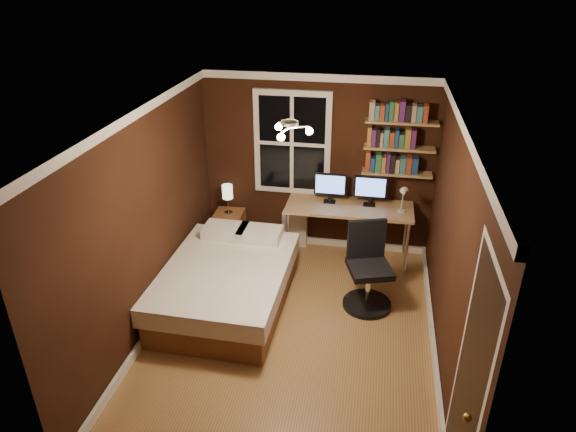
% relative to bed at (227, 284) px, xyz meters
% --- Properties ---
extents(floor, '(4.20, 4.20, 0.00)m').
position_rel_bed_xyz_m(floor, '(0.86, -0.42, -0.29)').
color(floor, brown).
rests_on(floor, ground).
extents(wall_back, '(3.20, 0.04, 2.50)m').
position_rel_bed_xyz_m(wall_back, '(0.86, 1.68, 0.96)').
color(wall_back, black).
rests_on(wall_back, ground).
extents(wall_left, '(0.04, 4.20, 2.50)m').
position_rel_bed_xyz_m(wall_left, '(-0.74, -0.42, 0.96)').
color(wall_left, black).
rests_on(wall_left, ground).
extents(wall_right, '(0.04, 4.20, 2.50)m').
position_rel_bed_xyz_m(wall_right, '(2.46, -0.42, 0.96)').
color(wall_right, black).
rests_on(wall_right, ground).
extents(ceiling, '(3.20, 4.20, 0.02)m').
position_rel_bed_xyz_m(ceiling, '(0.86, -0.42, 2.21)').
color(ceiling, white).
rests_on(ceiling, wall_back).
extents(window, '(1.06, 0.06, 1.46)m').
position_rel_bed_xyz_m(window, '(0.51, 1.65, 1.26)').
color(window, white).
rests_on(window, wall_back).
extents(door, '(0.03, 0.82, 2.05)m').
position_rel_bed_xyz_m(door, '(2.45, -1.97, 0.74)').
color(door, black).
rests_on(door, ground).
extents(door_knob, '(0.06, 0.06, 0.06)m').
position_rel_bed_xyz_m(door_knob, '(2.41, -2.27, 0.71)').
color(door_knob, '#B68E38').
rests_on(door_knob, door).
extents(ceiling_fixture, '(0.44, 0.44, 0.18)m').
position_rel_bed_xyz_m(ceiling_fixture, '(0.86, -0.52, 2.11)').
color(ceiling_fixture, beige).
rests_on(ceiling_fixture, ceiling).
extents(bookshelf_lower, '(0.92, 0.22, 0.03)m').
position_rel_bed_xyz_m(bookshelf_lower, '(1.94, 1.56, 0.96)').
color(bookshelf_lower, '#9E7B4C').
rests_on(bookshelf_lower, wall_back).
extents(books_row_lower, '(0.60, 0.16, 0.23)m').
position_rel_bed_xyz_m(books_row_lower, '(1.94, 1.56, 1.09)').
color(books_row_lower, '#973A1B').
rests_on(books_row_lower, bookshelf_lower).
extents(bookshelf_middle, '(0.92, 0.22, 0.03)m').
position_rel_bed_xyz_m(bookshelf_middle, '(1.94, 1.56, 1.31)').
color(bookshelf_middle, '#9E7B4C').
rests_on(bookshelf_middle, wall_back).
extents(books_row_middle, '(0.60, 0.16, 0.23)m').
position_rel_bed_xyz_m(books_row_middle, '(1.94, 1.56, 1.44)').
color(books_row_middle, navy).
rests_on(books_row_middle, bookshelf_middle).
extents(bookshelf_upper, '(0.92, 0.22, 0.03)m').
position_rel_bed_xyz_m(bookshelf_upper, '(1.94, 1.56, 1.66)').
color(bookshelf_upper, '#9E7B4C').
rests_on(bookshelf_upper, wall_back).
extents(books_row_upper, '(0.66, 0.16, 0.23)m').
position_rel_bed_xyz_m(books_row_upper, '(1.94, 1.56, 1.79)').
color(books_row_upper, '#2A6240').
rests_on(books_row_upper, bookshelf_upper).
extents(bed, '(1.47, 2.01, 0.68)m').
position_rel_bed_xyz_m(bed, '(0.00, 0.00, 0.00)').
color(bed, brown).
rests_on(bed, ground).
extents(nightstand, '(0.42, 0.42, 0.51)m').
position_rel_bed_xyz_m(nightstand, '(-0.38, 1.43, -0.03)').
color(nightstand, brown).
rests_on(nightstand, ground).
extents(bedside_lamp, '(0.15, 0.15, 0.44)m').
position_rel_bed_xyz_m(bedside_lamp, '(-0.38, 1.43, 0.44)').
color(bedside_lamp, beige).
rests_on(bedside_lamp, nightstand).
extents(radiator, '(0.36, 0.12, 0.54)m').
position_rel_bed_xyz_m(radiator, '(0.56, 1.58, -0.02)').
color(radiator, silver).
rests_on(radiator, ground).
extents(desk, '(1.71, 0.64, 0.81)m').
position_rel_bed_xyz_m(desk, '(1.35, 1.34, 0.46)').
color(desk, '#9E7B4C').
rests_on(desk, ground).
extents(monitor_left, '(0.44, 0.12, 0.42)m').
position_rel_bed_xyz_m(monitor_left, '(1.07, 1.43, 0.73)').
color(monitor_left, black).
rests_on(monitor_left, desk).
extents(monitor_right, '(0.44, 0.12, 0.42)m').
position_rel_bed_xyz_m(monitor_right, '(1.61, 1.43, 0.73)').
color(monitor_right, black).
rests_on(monitor_right, desk).
extents(desk_lamp, '(0.14, 0.32, 0.44)m').
position_rel_bed_xyz_m(desk_lamp, '(2.04, 1.22, 0.74)').
color(desk_lamp, silver).
rests_on(desk_lamp, desk).
extents(office_chair, '(0.61, 0.61, 1.07)m').
position_rel_bed_xyz_m(office_chair, '(1.67, 0.31, 0.13)').
color(office_chair, black).
rests_on(office_chair, ground).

